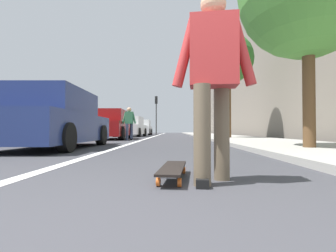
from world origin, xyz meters
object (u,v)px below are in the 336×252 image
(parked_car_end, at_px, (142,128))
(traffic_light, at_px, (156,108))
(parked_car_far, at_px, (130,127))
(pedestrian_distant, at_px, (129,121))
(parked_car_near, at_px, (54,121))
(parked_car_mid, at_px, (110,125))
(skater_person, at_px, (213,73))
(street_tree_mid, at_px, (228,60))
(skateboard, at_px, (173,169))

(parked_car_end, bearing_deg, traffic_light, -25.57)
(parked_car_far, height_order, traffic_light, traffic_light)
(parked_car_end, relative_size, pedestrian_distant, 2.73)
(parked_car_near, relative_size, parked_car_mid, 1.00)
(parked_car_mid, relative_size, traffic_light, 1.01)
(skater_person, relative_size, pedestrian_distant, 1.08)
(traffic_light, relative_size, street_tree_mid, 0.79)
(skater_person, xyz_separation_m, parked_car_end, (21.86, 3.44, -0.23))
(parked_car_near, xyz_separation_m, pedestrian_distant, (5.14, -1.00, 0.17))
(parked_car_far, bearing_deg, skater_person, -167.64)
(parked_car_mid, bearing_deg, parked_car_end, -0.67)
(parked_car_far, bearing_deg, parked_car_mid, 179.83)
(skateboard, height_order, street_tree_mid, street_tree_mid)
(parked_car_far, xyz_separation_m, pedestrian_distant, (-7.06, -1.18, 0.16))
(skateboard, xyz_separation_m, parked_car_far, (16.09, 3.21, 0.61))
(skateboard, height_order, parked_car_end, parked_car_end)
(parked_car_far, distance_m, parked_car_end, 5.63)
(parked_car_mid, bearing_deg, skateboard, -162.54)
(skater_person, bearing_deg, street_tree_mid, -13.51)
(skateboard, height_order, parked_car_near, parked_car_near)
(pedestrian_distant, bearing_deg, parked_car_far, 9.49)
(skater_person, relative_size, street_tree_mid, 0.31)
(parked_car_far, distance_m, street_tree_mid, 9.13)
(parked_car_mid, height_order, traffic_light, traffic_light)
(skater_person, height_order, parked_car_mid, skater_person)
(skateboard, bearing_deg, parked_car_mid, 17.46)
(skateboard, distance_m, pedestrian_distant, 9.28)
(skater_person, distance_m, parked_car_near, 5.27)
(parked_car_near, relative_size, pedestrian_distant, 2.78)
(parked_car_near, bearing_deg, parked_car_far, 0.85)
(parked_car_near, distance_m, parked_car_far, 12.20)
(parked_car_mid, relative_size, pedestrian_distant, 2.79)
(skateboard, xyz_separation_m, parked_car_near, (3.89, 3.03, 0.60))
(parked_car_end, distance_m, street_tree_mid, 13.47)
(parked_car_far, relative_size, pedestrian_distant, 2.75)
(parked_car_near, distance_m, parked_car_mid, 6.39)
(parked_car_mid, distance_m, traffic_light, 14.31)
(traffic_light, bearing_deg, parked_car_far, 170.54)
(parked_car_mid, distance_m, street_tree_mid, 6.89)
(parked_car_near, distance_m, street_tree_mid, 9.13)
(skateboard, distance_m, street_tree_mid, 11.17)
(parked_car_far, xyz_separation_m, street_tree_mid, (-6.02, -6.01, 3.33))
(parked_car_far, height_order, parked_car_end, parked_car_end)
(parked_car_near, relative_size, parked_car_end, 1.02)
(street_tree_mid, xyz_separation_m, pedestrian_distant, (-1.05, 4.83, -3.16))
(parked_car_near, distance_m, traffic_light, 20.61)
(skater_person, xyz_separation_m, traffic_light, (24.50, 2.18, 1.97))
(skateboard, xyz_separation_m, traffic_light, (24.35, 1.84, 2.81))
(parked_car_mid, height_order, parked_car_end, parked_car_mid)
(parked_car_far, height_order, street_tree_mid, street_tree_mid)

